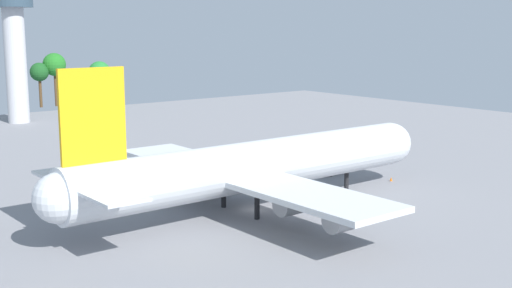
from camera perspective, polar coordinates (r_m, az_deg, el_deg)
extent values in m
plane|color=gray|center=(90.37, 0.00, -5.65)|extent=(244.80, 244.80, 0.00)
cylinder|color=silver|center=(88.92, 0.00, -1.86)|extent=(55.11, 6.65, 6.65)
sphere|color=silver|center=(108.00, 11.49, 0.06)|extent=(6.52, 6.52, 6.52)
sphere|color=silver|center=(75.28, -16.65, -4.48)|extent=(5.66, 5.66, 5.66)
cube|color=yellow|center=(75.38, -13.88, 2.37)|extent=(7.72, 0.50, 10.65)
cube|color=silver|center=(71.62, -12.63, -4.21)|extent=(4.96, 9.98, 0.36)
cube|color=silver|center=(81.04, -15.94, -2.70)|extent=(4.96, 9.98, 0.36)
cube|color=silver|center=(77.48, 4.66, -4.44)|extent=(9.37, 22.96, 0.70)
cube|color=silver|center=(98.30, -6.18, -1.36)|extent=(9.37, 22.96, 0.70)
cylinder|color=gray|center=(81.02, 3.48, -5.06)|extent=(5.32, 2.79, 2.79)
cylinder|color=gray|center=(75.19, 7.85, -6.33)|extent=(5.32, 2.79, 2.79)
cylinder|color=gray|center=(96.38, -4.55, -2.63)|extent=(5.32, 2.79, 2.79)
cylinder|color=gray|center=(103.37, -7.20, -1.81)|extent=(5.32, 2.79, 2.79)
cylinder|color=black|center=(101.64, 7.80, -3.16)|extent=(0.70, 0.70, 2.78)
cylinder|color=black|center=(85.59, 0.09, -5.58)|extent=(0.70, 0.70, 2.78)
cylinder|color=black|center=(91.21, -2.80, -4.61)|extent=(0.70, 0.70, 2.78)
cube|color=#333338|center=(96.95, -15.51, -4.07)|extent=(2.41, 2.55, 1.83)
cube|color=white|center=(99.64, -15.46, -3.87)|extent=(3.00, 3.80, 1.24)
cylinder|color=black|center=(97.24, -16.05, -4.62)|extent=(0.68, 1.02, 1.00)
cylinder|color=black|center=(97.16, -14.92, -4.57)|extent=(0.68, 1.02, 1.00)
cylinder|color=black|center=(100.47, -15.97, -4.14)|extent=(0.68, 1.02, 1.00)
cylinder|color=black|center=(100.40, -14.88, -4.10)|extent=(0.68, 1.02, 1.00)
cube|color=#232328|center=(110.81, 5.96, -2.01)|extent=(2.54, 2.64, 1.92)
cube|color=#232328|center=(113.13, 6.50, -1.92)|extent=(3.69, 3.08, 1.37)
cylinder|color=black|center=(111.48, 5.42, -2.44)|extent=(0.94, 0.58, 0.90)
cylinder|color=black|center=(110.55, 6.49, -2.56)|extent=(0.94, 0.58, 0.90)
cylinder|color=black|center=(114.27, 6.10, -2.14)|extent=(0.94, 0.58, 0.90)
cylinder|color=black|center=(113.37, 7.14, -2.26)|extent=(0.94, 0.58, 0.90)
cone|color=orange|center=(108.83, 11.56, -2.97)|extent=(0.45, 0.45, 0.65)
cylinder|color=silver|center=(181.39, -19.98, 6.36)|extent=(5.38, 5.38, 29.41)
cylinder|color=#51381E|center=(215.10, -18.07, 4.24)|extent=(0.88, 0.88, 9.19)
sphere|color=#1A5220|center=(214.61, -18.16, 5.92)|extent=(5.72, 5.72, 5.72)
cylinder|color=#51381E|center=(216.76, -16.88, 4.57)|extent=(0.72, 0.72, 10.90)
sphere|color=#227322|center=(216.23, -16.98, 6.57)|extent=(7.09, 7.09, 7.09)
cylinder|color=#51381E|center=(222.92, -13.26, 4.48)|extent=(0.90, 0.90, 7.81)
sphere|color=#267F32|center=(222.44, -13.33, 6.03)|extent=(7.17, 7.17, 7.17)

